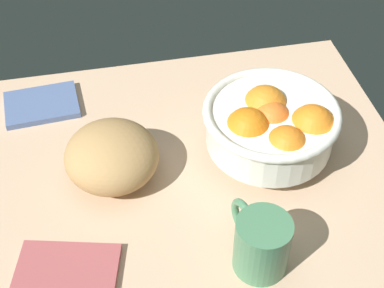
{
  "coord_description": "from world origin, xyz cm",
  "views": [
    {
      "loc": [
        -14.48,
        -67.72,
        73.81
      ],
      "look_at": [
        -0.59,
        -0.02,
        5.0
      ],
      "focal_mm": 53.71,
      "sensor_mm": 36.0,
      "label": 1
    }
  ],
  "objects": [
    {
      "name": "napkin_folded",
      "position": [
        -23.32,
        -18.45,
        0.55
      ],
      "size": [
        17.21,
        13.89,
        1.1
      ],
      "primitive_type": "cube",
      "rotation": [
        0.0,
        0.0,
        -0.25
      ],
      "color": "#AE5153",
      "rests_on": "ground"
    },
    {
      "name": "mug",
      "position": [
        5.12,
        -21.81,
        4.79
      ],
      "size": [
        8.23,
        12.59,
        9.58
      ],
      "color": "#4B845C",
      "rests_on": "ground"
    },
    {
      "name": "fruit_bowl",
      "position": [
        13.24,
        -0.53,
        7.2
      ],
      "size": [
        23.43,
        23.43,
        12.08
      ],
      "color": "white",
      "rests_on": "ground"
    },
    {
      "name": "bread_loaf",
      "position": [
        -14.28,
        0.05,
        4.87
      ],
      "size": [
        20.49,
        20.58,
        9.74
      ],
      "primitive_type": "ellipsoid",
      "rotation": [
        0.0,
        0.0,
        5.08
      ],
      "color": "tan",
      "rests_on": "ground"
    },
    {
      "name": "napkin_spare",
      "position": [
        -26.17,
        20.8,
        0.6
      ],
      "size": [
        14.57,
        11.21,
        1.2
      ],
      "primitive_type": "cube",
      "rotation": [
        0.0,
        0.0,
        0.07
      ],
      "color": "#516695",
      "rests_on": "ground"
    },
    {
      "name": "ground_plane",
      "position": [
        0.0,
        0.0,
        -1.5
      ],
      "size": [
        74.63,
        61.75,
        3.0
      ],
      "primitive_type": "cube",
      "color": "#D4AE8C"
    }
  ]
}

